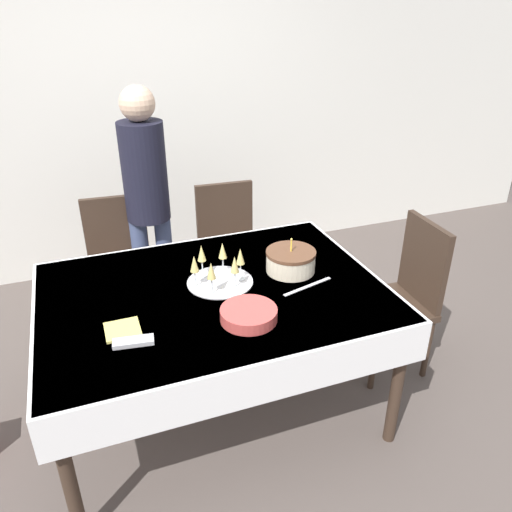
{
  "coord_description": "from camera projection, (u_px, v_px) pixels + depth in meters",
  "views": [
    {
      "loc": [
        -0.55,
        -2.06,
        2.05
      ],
      "look_at": [
        0.25,
        0.06,
        0.88
      ],
      "focal_mm": 35.0,
      "sensor_mm": 36.0,
      "label": 1
    }
  ],
  "objects": [
    {
      "name": "plate_stack_main",
      "position": [
        249.0,
        314.0,
        2.24
      ],
      "size": [
        0.26,
        0.26,
        0.06
      ],
      "color": "#CC4C47",
      "rests_on": "dining_table"
    },
    {
      "name": "dining_chair_right_end",
      "position": [
        404.0,
        291.0,
        2.95
      ],
      "size": [
        0.44,
        0.44,
        0.94
      ],
      "color": "#38281E",
      "rests_on": "ground_plane"
    },
    {
      "name": "fork_pile",
      "position": [
        133.0,
        342.0,
        2.09
      ],
      "size": [
        0.18,
        0.08,
        0.02
      ],
      "color": "silver",
      "rests_on": "dining_table"
    },
    {
      "name": "cake_knife",
      "position": [
        308.0,
        286.0,
        2.51
      ],
      "size": [
        0.29,
        0.09,
        0.0
      ],
      "color": "silver",
      "rests_on": "dining_table"
    },
    {
      "name": "wall_back",
      "position": [
        139.0,
        102.0,
        3.82
      ],
      "size": [
        8.0,
        0.05,
        2.7
      ],
      "color": "silver",
      "rests_on": "ground_plane"
    },
    {
      "name": "ground_plane",
      "position": [
        218.0,
        406.0,
        2.83
      ],
      "size": [
        12.0,
        12.0,
        0.0
      ],
      "primitive_type": "plane",
      "color": "#564C47"
    },
    {
      "name": "birthday_cake",
      "position": [
        291.0,
        261.0,
        2.63
      ],
      "size": [
        0.26,
        0.26,
        0.19
      ],
      "color": "beige",
      "rests_on": "dining_table"
    },
    {
      "name": "champagne_tray",
      "position": [
        219.0,
        269.0,
        2.51
      ],
      "size": [
        0.34,
        0.34,
        0.18
      ],
      "color": "silver",
      "rests_on": "dining_table"
    },
    {
      "name": "person_standing",
      "position": [
        146.0,
        190.0,
        3.16
      ],
      "size": [
        0.28,
        0.28,
        1.62
      ],
      "color": "#3F4C72",
      "rests_on": "ground_plane"
    },
    {
      "name": "dining_chair_far_left",
      "position": [
        121.0,
        264.0,
        3.25
      ],
      "size": [
        0.45,
        0.45,
        0.94
      ],
      "color": "#38281E",
      "rests_on": "ground_plane"
    },
    {
      "name": "napkin_pile",
      "position": [
        123.0,
        330.0,
        2.17
      ],
      "size": [
        0.15,
        0.15,
        0.01
      ],
      "color": "#E0D166",
      "rests_on": "dining_table"
    },
    {
      "name": "dining_chair_far_right",
      "position": [
        229.0,
        247.0,
        3.49
      ],
      "size": [
        0.44,
        0.44,
        0.94
      ],
      "color": "#38281E",
      "rests_on": "ground_plane"
    },
    {
      "name": "dining_table",
      "position": [
        214.0,
        307.0,
        2.52
      ],
      "size": [
        1.69,
        1.23,
        0.76
      ],
      "color": "white",
      "rests_on": "ground_plane"
    }
  ]
}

